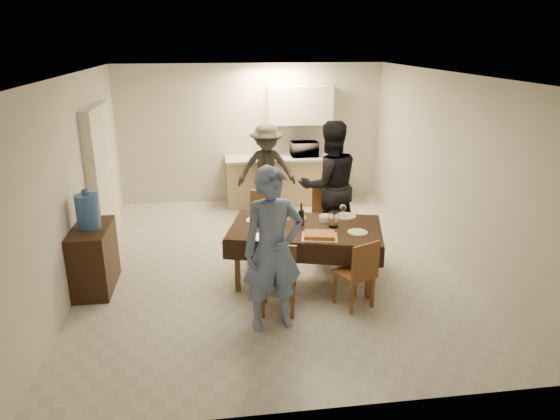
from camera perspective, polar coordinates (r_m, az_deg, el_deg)
The scene contains 33 objects.
floor at distance 7.14m, azimuth -1.13°, elevation -6.05°, with size 5.00×6.00×0.02m, color #BBBAB6.
ceiling at distance 6.48m, azimuth -1.28°, elevation 15.26°, with size 5.00×6.00×0.02m, color white.
wall_back at distance 9.61m, azimuth -3.30°, elevation 8.67°, with size 5.00×0.02×2.60m, color beige.
wall_front at distance 3.90m, azimuth 3.95°, elevation -7.26°, with size 5.00×0.02×2.60m, color beige.
wall_left at distance 6.88m, azimuth -22.39°, elevation 3.05°, with size 0.02×6.00×2.60m, color beige.
wall_right at distance 7.40m, azimuth 18.48°, elevation 4.56°, with size 0.02×6.00×2.60m, color beige.
stub_partition at distance 8.05m, azimuth -19.64°, elevation 3.71°, with size 0.15×1.40×2.10m, color white.
kitchen_base_cabinet at distance 9.56m, azimuth 0.55°, elevation 3.29°, with size 2.20×0.60×0.86m, color tan.
kitchen_worktop at distance 9.45m, azimuth 0.55°, elevation 5.94°, with size 2.24×0.64×0.05m, color #ABABA6.
upper_cabinet at distance 9.46m, azimuth 2.29°, elevation 11.89°, with size 1.20×0.34×0.70m, color silver.
dining_table at distance 6.40m, azimuth 2.93°, elevation -2.19°, with size 2.13×1.56×0.74m.
chair_near_left at distance 5.64m, azimuth -0.06°, elevation -6.94°, with size 0.48×0.49×0.49m.
chair_near_right at distance 5.84m, azimuth 8.78°, elevation -6.59°, with size 0.52×0.53×0.46m.
chair_far_left at distance 6.99m, azimuth -1.71°, elevation -1.35°, with size 0.52×0.52×0.52m.
chair_far_right at distance 7.14m, azimuth 5.50°, elevation -0.98°, with size 0.53×0.54×0.52m.
console at distance 6.71m, azimuth -20.49°, elevation -5.17°, with size 0.44×0.89×0.82m, color black.
water_jug at distance 6.50m, azimuth -21.12°, elevation -0.15°, with size 0.28×0.28×0.42m, color #3A69B9.
wine_bottle at distance 6.38m, azimuth 2.43°, elevation -0.50°, with size 0.08×0.08×0.30m, color black, non-canonical shape.
water_pitcher at distance 6.38m, azimuth 6.12°, elevation -1.09°, with size 0.13×0.13×0.19m, color white.
savoury_tart at distance 6.05m, azimuth 4.53°, elevation -2.89°, with size 0.43×0.32×0.05m, color #C9803B.
salad_bowl at distance 6.60m, azimuth 5.21°, elevation -0.94°, with size 0.17×0.17×0.07m, color white.
mushroom_dish at distance 6.64m, azimuth 2.07°, elevation -0.93°, with size 0.20×0.20×0.03m, color white.
wine_glass_a at distance 6.05m, azimuth -1.74°, elevation -2.07°, with size 0.09×0.09×0.21m, color white, non-canonical shape.
wine_glass_b at distance 6.70m, azimuth 7.18°, elevation -0.12°, with size 0.09×0.09×0.20m, color white, non-canonical shape.
wine_glass_c at distance 6.60m, azimuth 0.77°, elevation -0.26°, with size 0.09×0.09×0.20m, color white, non-canonical shape.
plate_near_left at distance 6.03m, azimuth -2.16°, elevation -3.12°, with size 0.26×0.26×0.01m, color white.
plate_near_right at distance 6.25m, azimuth 8.86°, elevation -2.53°, with size 0.25×0.25×0.01m, color white.
plate_far_left at distance 6.59m, azimuth -2.68°, elevation -1.17°, with size 0.28×0.28×0.02m, color white.
plate_far_right at distance 6.79m, azimuth 7.45°, elevation -0.68°, with size 0.29×0.29×0.02m, color white.
microwave at distance 9.47m, azimuth 2.82°, elevation 6.97°, with size 0.50×0.34×0.28m, color silver.
person_near at distance 5.29m, azimuth -0.82°, elevation -4.59°, with size 0.66×0.43×1.81m, color #5E77AA.
person_far at distance 7.41m, azimuth 5.66°, elevation 2.78°, with size 0.94×0.73×1.93m, color black.
person_kitchen at distance 8.98m, azimuth -1.53°, elevation 4.74°, with size 1.04×0.60×1.61m, color black.
Camera 1 is at (-0.74, -6.42, 3.03)m, focal length 32.00 mm.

